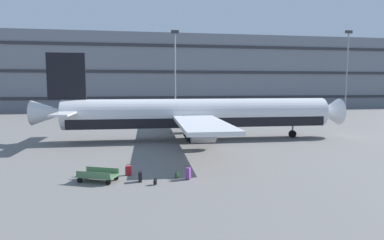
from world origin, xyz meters
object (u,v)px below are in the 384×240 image
Objects in this scene: airliner at (195,115)px; backpack_large at (155,182)px; suitcase_purple at (140,177)px; baggage_cart at (98,175)px; suitcase_laid_flat at (188,173)px; backpack_red at (177,175)px; suitcase_silver at (128,170)px.

airliner is 17.92m from backpack_large.
airliner is 17.45m from suitcase_purple.
suitcase_laid_flat is at bearing -4.54° from baggage_cart.
airliner reaches higher than backpack_red.
suitcase_laid_flat is 4.45m from suitcase_silver.
suitcase_purple is at bearing -112.59° from airliner.
suitcase_silver is (-4.11, 1.70, -0.07)m from suitcase_laid_flat.
suitcase_laid_flat is 0.28× the size of baggage_cart.
suitcase_silver is at bearing 157.67° from backpack_red.
backpack_large is at bearing -158.73° from suitcase_laid_flat.
backpack_large is 4.02m from baggage_cart.
suitcase_laid_flat is at bearing -22.50° from suitcase_silver.
backpack_red is at bearing 38.37° from backpack_large.
baggage_cart is (-5.33, 0.15, 0.21)m from backpack_red.
baggage_cart is (-3.77, 1.39, 0.21)m from backpack_large.
suitcase_silver is at bearing 31.52° from baggage_cart.
suitcase_purple is at bearing -65.06° from suitcase_silver.
airliner is 72.55× the size of backpack_large.
airliner reaches higher than suitcase_purple.
airliner is 74.24× the size of backpack_red.
suitcase_silver reaches higher than backpack_large.
suitcase_laid_flat is at bearing -101.86° from airliner.
airliner is at bearing 75.22° from backpack_red.
suitcase_laid_flat is (3.29, 0.06, 0.07)m from suitcase_purple.
backpack_large is (1.78, -2.61, -0.14)m from suitcase_silver.
airliner is 11.04× the size of baggage_cart.
suitcase_silver is 1.57× the size of backpack_large.
baggage_cart is at bearing -121.51° from airliner.
baggage_cart reaches higher than suitcase_silver.
suitcase_silver is at bearing 157.50° from suitcase_laid_flat.
baggage_cart is at bearing 169.08° from suitcase_purple.
suitcase_purple is at bearing -179.02° from suitcase_laid_flat.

